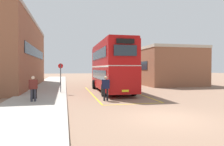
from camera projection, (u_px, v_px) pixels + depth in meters
ground_plane at (106, 88)px, 23.45m from camera, size 135.60×135.60×0.00m
sidewalk_left at (49, 87)px, 24.33m from camera, size 4.00×57.60×0.14m
brick_building_left at (9, 54)px, 24.61m from camera, size 6.24×19.78×7.99m
depot_building_right at (153, 66)px, 33.03m from camera, size 7.74×17.54×5.16m
double_decker_bus at (111, 66)px, 19.88m from camera, size 2.94×10.07×4.75m
single_deck_bus at (108, 72)px, 35.82m from camera, size 3.19×9.25×3.02m
pedestrian_boarding at (106, 86)px, 14.41m from camera, size 0.58×0.30×1.75m
pedestrian_waiting_near at (33, 87)px, 13.25m from camera, size 0.54×0.33×1.65m
litter_bin at (34, 92)px, 14.50m from camera, size 0.45×0.45×0.87m
bus_stop_sign at (61, 75)px, 18.36m from camera, size 0.44×0.11×2.58m
bay_marking_yellow at (116, 94)px, 18.09m from camera, size 4.35×12.07×0.01m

